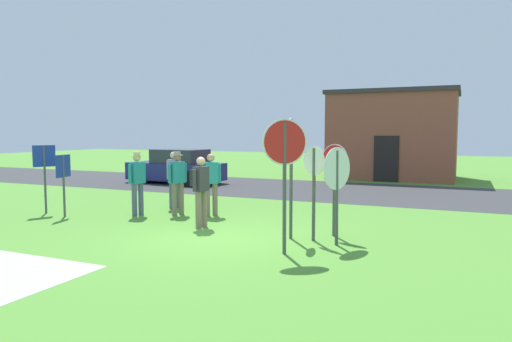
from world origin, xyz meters
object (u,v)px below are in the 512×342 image
stop_sign_nearest (314,178)px  stop_sign_tallest (334,175)px  person_with_sunhat (137,180)px  info_panel_leftmost (63,174)px  person_on_left (200,187)px  stop_sign_leaning_right (285,161)px  person_holding_notes (211,180)px  person_near_signs (174,176)px  info_panel_middle (44,166)px  person_in_blue (178,179)px  parked_car_on_street (177,168)px  stop_sign_low_front (291,159)px  stop_sign_leaning_left (337,179)px

stop_sign_nearest → stop_sign_tallest: 0.67m
person_with_sunhat → info_panel_leftmost: 1.94m
person_on_left → person_with_sunhat: person_with_sunhat is taller
stop_sign_leaning_right → person_on_left: 3.14m
stop_sign_nearest → person_holding_notes: stop_sign_nearest is taller
person_near_signs → info_panel_middle: bearing=-141.0°
person_holding_notes → person_with_sunhat: person_with_sunhat is taller
stop_sign_leaning_right → person_in_blue: stop_sign_leaning_right is taller
parked_car_on_street → person_near_signs: 6.95m
person_holding_notes → person_near_signs: same height
stop_sign_nearest → person_on_left: (-2.86, 0.21, -0.34)m
person_holding_notes → person_in_blue: person_in_blue is taller
info_panel_middle → person_with_sunhat: bearing=16.4°
stop_sign_nearest → stop_sign_leaning_right: 1.33m
person_with_sunhat → person_holding_notes: bearing=23.5°
stop_sign_low_front → info_panel_leftmost: size_ratio=1.55×
person_on_left → person_in_blue: size_ratio=0.97×
person_on_left → person_holding_notes: (-0.56, 1.49, 0.00)m
stop_sign_nearest → info_panel_middle: size_ratio=1.04×
stop_sign_leaning_right → person_near_signs: stop_sign_leaning_right is taller
stop_sign_nearest → info_panel_leftmost: size_ratio=1.19×
person_near_signs → info_panel_middle: size_ratio=0.89×
parked_car_on_street → info_panel_leftmost: size_ratio=2.64×
stop_sign_nearest → stop_sign_leaning_left: size_ratio=1.01×
stop_sign_tallest → stop_sign_leaning_right: (-0.46, -1.86, 0.40)m
person_holding_notes → person_in_blue: 0.94m
stop_sign_nearest → stop_sign_tallest: (0.28, 0.61, 0.02)m
person_in_blue → info_panel_middle: size_ratio=0.91×
stop_sign_low_front → info_panel_middle: bearing=178.8°
info_panel_leftmost → stop_sign_low_front: bearing=0.3°
stop_sign_nearest → stop_sign_leaning_right: (-0.18, -1.25, 0.42)m
stop_sign_tallest → info_panel_leftmost: 7.25m
stop_sign_leaning_left → stop_sign_low_front: 1.10m
stop_sign_leaning_left → stop_sign_nearest: bearing=161.2°
stop_sign_leaning_right → info_panel_leftmost: (-6.76, 1.21, -0.60)m
stop_sign_low_front → info_panel_leftmost: stop_sign_low_front is taller
stop_sign_nearest → person_holding_notes: (-3.42, 1.70, -0.34)m
stop_sign_tallest → parked_car_on_street: bearing=140.2°
stop_sign_nearest → stop_sign_leaning_left: stop_sign_nearest is taller
parked_car_on_street → stop_sign_leaning_right: size_ratio=1.75×
stop_sign_low_front → person_on_left: stop_sign_low_front is taller
person_holding_notes → info_panel_middle: (-4.42, -1.56, 0.34)m
stop_sign_tallest → person_near_signs: (-5.35, 1.77, -0.40)m
parked_car_on_street → person_in_blue: 8.11m
stop_sign_low_front → parked_car_on_street: bearing=135.4°
person_in_blue → info_panel_leftmost: size_ratio=1.04×
person_in_blue → info_panel_middle: 3.76m
stop_sign_nearest → person_on_left: size_ratio=1.18×
stop_sign_low_front → stop_sign_nearest: bearing=1.7°
person_in_blue → info_panel_leftmost: bearing=-149.9°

